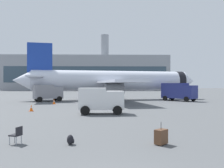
{
  "coord_description": "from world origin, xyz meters",
  "views": [
    {
      "loc": [
        -0.46,
        -5.88,
        2.91
      ],
      "look_at": [
        0.36,
        24.49,
        3.0
      ],
      "focal_mm": 38.8,
      "sensor_mm": 36.0,
      "label": 1
    }
  ],
  "objects_px": {
    "airplane_at_gate": "(111,81)",
    "safety_cone_mid": "(54,102)",
    "rolling_suitcase": "(161,137)",
    "traveller_backpack": "(71,140)",
    "safety_cone_near": "(31,108)",
    "service_truck": "(48,92)",
    "gate_chair": "(17,134)",
    "cargo_van": "(101,99)",
    "fuel_truck": "(179,91)"
  },
  "relations": [
    {
      "from": "service_truck",
      "to": "airplane_at_gate",
      "type": "bearing_deg",
      "value": 20.47
    },
    {
      "from": "fuel_truck",
      "to": "rolling_suitcase",
      "type": "relative_size",
      "value": 5.48
    },
    {
      "from": "rolling_suitcase",
      "to": "traveller_backpack",
      "type": "bearing_deg",
      "value": 178.25
    },
    {
      "from": "cargo_van",
      "to": "rolling_suitcase",
      "type": "bearing_deg",
      "value": -75.66
    },
    {
      "from": "rolling_suitcase",
      "to": "traveller_backpack",
      "type": "height_order",
      "value": "rolling_suitcase"
    },
    {
      "from": "safety_cone_near",
      "to": "gate_chair",
      "type": "height_order",
      "value": "gate_chair"
    },
    {
      "from": "airplane_at_gate",
      "to": "safety_cone_mid",
      "type": "bearing_deg",
      "value": -130.95
    },
    {
      "from": "service_truck",
      "to": "traveller_backpack",
      "type": "relative_size",
      "value": 10.98
    },
    {
      "from": "airplane_at_gate",
      "to": "cargo_van",
      "type": "distance_m",
      "value": 22.72
    },
    {
      "from": "safety_cone_near",
      "to": "service_truck",
      "type": "bearing_deg",
      "value": 97.06
    },
    {
      "from": "airplane_at_gate",
      "to": "safety_cone_mid",
      "type": "xyz_separation_m",
      "value": [
        -8.84,
        -10.19,
        -3.27
      ]
    },
    {
      "from": "airplane_at_gate",
      "to": "traveller_backpack",
      "type": "relative_size",
      "value": 74.16
    },
    {
      "from": "safety_cone_mid",
      "to": "safety_cone_near",
      "type": "bearing_deg",
      "value": -92.59
    },
    {
      "from": "safety_cone_near",
      "to": "rolling_suitcase",
      "type": "height_order",
      "value": "rolling_suitcase"
    },
    {
      "from": "service_truck",
      "to": "traveller_backpack",
      "type": "xyz_separation_m",
      "value": [
        8.4,
        -30.68,
        -1.37
      ]
    },
    {
      "from": "fuel_truck",
      "to": "safety_cone_mid",
      "type": "relative_size",
      "value": 7.65
    },
    {
      "from": "airplane_at_gate",
      "to": "fuel_truck",
      "type": "height_order",
      "value": "airplane_at_gate"
    },
    {
      "from": "airplane_at_gate",
      "to": "service_truck",
      "type": "distance_m",
      "value": 12.15
    },
    {
      "from": "gate_chair",
      "to": "traveller_backpack",
      "type": "bearing_deg",
      "value": -3.38
    },
    {
      "from": "rolling_suitcase",
      "to": "traveller_backpack",
      "type": "distance_m",
      "value": 4.4
    },
    {
      "from": "cargo_van",
      "to": "fuel_truck",
      "type": "bearing_deg",
      "value": 54.21
    },
    {
      "from": "service_truck",
      "to": "cargo_van",
      "type": "relative_size",
      "value": 1.19
    },
    {
      "from": "cargo_van",
      "to": "gate_chair",
      "type": "distance_m",
      "value": 12.78
    },
    {
      "from": "airplane_at_gate",
      "to": "service_truck",
      "type": "bearing_deg",
      "value": -159.53
    },
    {
      "from": "fuel_truck",
      "to": "traveller_backpack",
      "type": "relative_size",
      "value": 12.55
    },
    {
      "from": "airplane_at_gate",
      "to": "safety_cone_near",
      "type": "distance_m",
      "value": 22.18
    },
    {
      "from": "safety_cone_near",
      "to": "rolling_suitcase",
      "type": "bearing_deg",
      "value": -54.37
    },
    {
      "from": "safety_cone_near",
      "to": "fuel_truck",
      "type": "bearing_deg",
      "value": 37.24
    },
    {
      "from": "traveller_backpack",
      "to": "cargo_van",
      "type": "bearing_deg",
      "value": 84.39
    },
    {
      "from": "airplane_at_gate",
      "to": "traveller_backpack",
      "type": "height_order",
      "value": "airplane_at_gate"
    },
    {
      "from": "service_truck",
      "to": "safety_cone_mid",
      "type": "bearing_deg",
      "value": -68.39
    },
    {
      "from": "service_truck",
      "to": "rolling_suitcase",
      "type": "relative_size",
      "value": 4.79
    },
    {
      "from": "traveller_backpack",
      "to": "gate_chair",
      "type": "xyz_separation_m",
      "value": [
        -2.64,
        0.16,
        0.27
      ]
    },
    {
      "from": "airplane_at_gate",
      "to": "traveller_backpack",
      "type": "distance_m",
      "value": 35.15
    },
    {
      "from": "traveller_backpack",
      "to": "safety_cone_mid",
      "type": "bearing_deg",
      "value": 103.71
    },
    {
      "from": "cargo_van",
      "to": "safety_cone_mid",
      "type": "distance_m",
      "value": 14.36
    },
    {
      "from": "safety_cone_near",
      "to": "rolling_suitcase",
      "type": "relative_size",
      "value": 0.66
    },
    {
      "from": "safety_cone_near",
      "to": "gate_chair",
      "type": "relative_size",
      "value": 0.85
    },
    {
      "from": "fuel_truck",
      "to": "gate_chair",
      "type": "height_order",
      "value": "fuel_truck"
    },
    {
      "from": "fuel_truck",
      "to": "gate_chair",
      "type": "relative_size",
      "value": 7.01
    },
    {
      "from": "cargo_van",
      "to": "safety_cone_near",
      "type": "xyz_separation_m",
      "value": [
        -7.66,
        2.69,
        -1.09
      ]
    },
    {
      "from": "traveller_backpack",
      "to": "safety_cone_near",
      "type": "bearing_deg",
      "value": 113.29
    },
    {
      "from": "rolling_suitcase",
      "to": "gate_chair",
      "type": "relative_size",
      "value": 1.28
    },
    {
      "from": "service_truck",
      "to": "cargo_van",
      "type": "xyz_separation_m",
      "value": [
        9.61,
        -18.37,
        -0.16
      ]
    },
    {
      "from": "service_truck",
      "to": "safety_cone_mid",
      "type": "relative_size",
      "value": 6.69
    },
    {
      "from": "fuel_truck",
      "to": "safety_cone_mid",
      "type": "height_order",
      "value": "fuel_truck"
    },
    {
      "from": "safety_cone_mid",
      "to": "gate_chair",
      "type": "distance_m",
      "value": 24.75
    },
    {
      "from": "gate_chair",
      "to": "safety_cone_mid",
      "type": "bearing_deg",
      "value": 97.84
    },
    {
      "from": "safety_cone_near",
      "to": "traveller_backpack",
      "type": "height_order",
      "value": "safety_cone_near"
    },
    {
      "from": "cargo_van",
      "to": "rolling_suitcase",
      "type": "relative_size",
      "value": 4.04
    }
  ]
}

